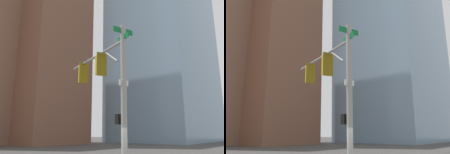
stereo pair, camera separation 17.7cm
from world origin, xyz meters
TOP-DOWN VIEW (x-y plane):
  - signal_pole_assembly at (-1.49, 0.59)m, footprint 5.41×2.27m
  - building_brick_nearside at (-41.17, 22.73)m, footprint 20.89×14.16m
  - building_glass_tower at (-24.30, 54.14)m, footprint 22.13×31.06m

SIDE VIEW (x-z plane):
  - signal_pole_assembly at x=-1.49m, z-range 1.12..7.94m
  - building_brick_nearside at x=-41.17m, z-range 0.00..52.50m
  - building_glass_tower at x=-24.30m, z-range 0.00..70.61m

